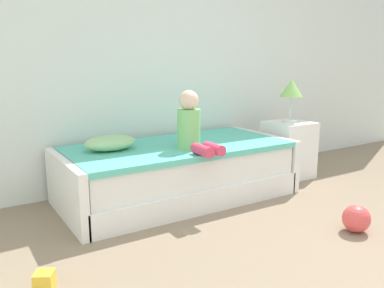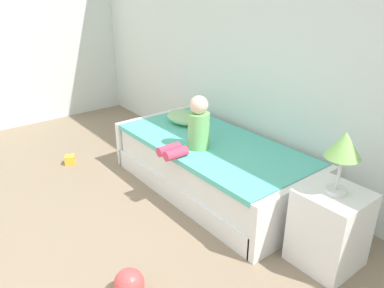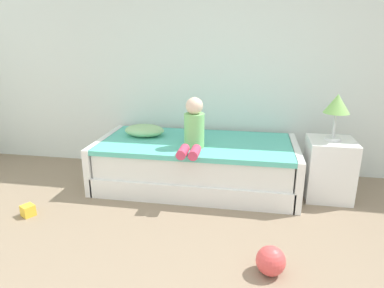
{
  "view_description": "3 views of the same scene",
  "coord_description": "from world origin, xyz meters",
  "px_view_note": "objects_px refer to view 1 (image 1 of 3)",
  "views": [
    {
      "loc": [
        -2.31,
        -1.1,
        1.27
      ],
      "look_at": [
        -0.54,
        1.75,
        0.55
      ],
      "focal_mm": 37.83,
      "sensor_mm": 36.0,
      "label": 1
    },
    {
      "loc": [
        1.94,
        -0.2,
        1.95
      ],
      "look_at": [
        -0.54,
        1.75,
        0.55
      ],
      "focal_mm": 34.94,
      "sensor_mm": 36.0,
      "label": 2
    },
    {
      "loc": [
        0.02,
        -1.42,
        1.58
      ],
      "look_at": [
        -0.54,
        1.75,
        0.55
      ],
      "focal_mm": 32.16,
      "sensor_mm": 36.0,
      "label": 3
    }
  ],
  "objects_px": {
    "toy_ball": "(356,219)",
    "toy_block": "(44,281)",
    "table_lamp": "(291,90)",
    "child_figure": "(192,126)",
    "bed": "(178,171)",
    "pillow": "(110,143)",
    "nightstand": "(288,149)"
  },
  "relations": [
    {
      "from": "bed",
      "to": "child_figure",
      "type": "height_order",
      "value": "child_figure"
    },
    {
      "from": "pillow",
      "to": "toy_ball",
      "type": "distance_m",
      "value": 2.04
    },
    {
      "from": "nightstand",
      "to": "pillow",
      "type": "xyz_separation_m",
      "value": [
        -1.95,
        0.15,
        0.26
      ]
    },
    {
      "from": "child_figure",
      "to": "table_lamp",
      "type": "bearing_deg",
      "value": 7.68
    },
    {
      "from": "toy_ball",
      "to": "toy_block",
      "type": "xyz_separation_m",
      "value": [
        -2.14,
        0.43,
        -0.05
      ]
    },
    {
      "from": "child_figure",
      "to": "toy_block",
      "type": "height_order",
      "value": "child_figure"
    },
    {
      "from": "pillow",
      "to": "nightstand",
      "type": "bearing_deg",
      "value": -4.34
    },
    {
      "from": "child_figure",
      "to": "toy_block",
      "type": "distance_m",
      "value": 1.7
    },
    {
      "from": "nightstand",
      "to": "table_lamp",
      "type": "relative_size",
      "value": 1.33
    },
    {
      "from": "nightstand",
      "to": "toy_ball",
      "type": "xyz_separation_m",
      "value": [
        -0.61,
        -1.31,
        -0.2
      ]
    },
    {
      "from": "nightstand",
      "to": "pillow",
      "type": "bearing_deg",
      "value": 175.66
    },
    {
      "from": "table_lamp",
      "to": "child_figure",
      "type": "distance_m",
      "value": 1.37
    },
    {
      "from": "child_figure",
      "to": "pillow",
      "type": "bearing_deg",
      "value": 151.59
    },
    {
      "from": "table_lamp",
      "to": "toy_block",
      "type": "height_order",
      "value": "table_lamp"
    },
    {
      "from": "toy_ball",
      "to": "bed",
      "type": "bearing_deg",
      "value": 118.62
    },
    {
      "from": "toy_ball",
      "to": "nightstand",
      "type": "bearing_deg",
      "value": 65.23
    },
    {
      "from": "bed",
      "to": "toy_ball",
      "type": "bearing_deg",
      "value": -61.38
    },
    {
      "from": "nightstand",
      "to": "toy_block",
      "type": "height_order",
      "value": "nightstand"
    },
    {
      "from": "table_lamp",
      "to": "child_figure",
      "type": "relative_size",
      "value": 0.88
    },
    {
      "from": "toy_ball",
      "to": "toy_block",
      "type": "height_order",
      "value": "toy_ball"
    },
    {
      "from": "child_figure",
      "to": "toy_block",
      "type": "relative_size",
      "value": 4.93
    },
    {
      "from": "pillow",
      "to": "toy_block",
      "type": "xyz_separation_m",
      "value": [
        -0.8,
        -1.03,
        -0.51
      ]
    },
    {
      "from": "bed",
      "to": "nightstand",
      "type": "xyz_separation_m",
      "value": [
        1.35,
        -0.05,
        0.05
      ]
    },
    {
      "from": "table_lamp",
      "to": "toy_block",
      "type": "relative_size",
      "value": 4.35
    },
    {
      "from": "child_figure",
      "to": "pillow",
      "type": "height_order",
      "value": "child_figure"
    },
    {
      "from": "child_figure",
      "to": "nightstand",
      "type": "bearing_deg",
      "value": 7.68
    },
    {
      "from": "pillow",
      "to": "table_lamp",
      "type": "bearing_deg",
      "value": -4.34
    },
    {
      "from": "bed",
      "to": "table_lamp",
      "type": "distance_m",
      "value": 1.52
    },
    {
      "from": "bed",
      "to": "nightstand",
      "type": "height_order",
      "value": "nightstand"
    },
    {
      "from": "child_figure",
      "to": "toy_ball",
      "type": "bearing_deg",
      "value": -57.13
    },
    {
      "from": "table_lamp",
      "to": "toy_ball",
      "type": "xyz_separation_m",
      "value": [
        -0.61,
        -1.31,
        -0.83
      ]
    },
    {
      "from": "table_lamp",
      "to": "child_figure",
      "type": "bearing_deg",
      "value": -172.32
    }
  ]
}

